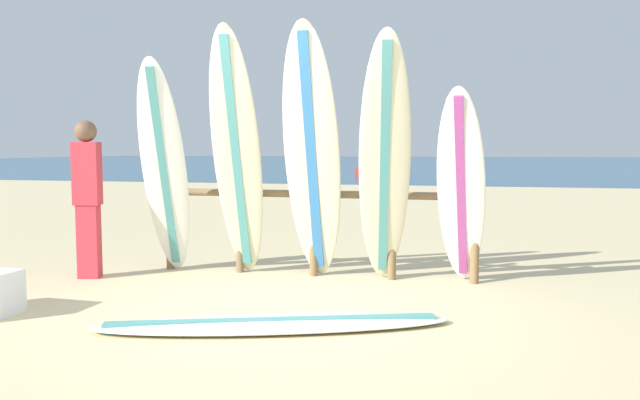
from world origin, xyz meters
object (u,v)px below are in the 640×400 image
(surfboard_leaning_far_left, at_px, (164,171))
(small_boat_offshore, at_px, (378,171))
(surfboard_leaning_left, at_px, (237,156))
(surfboard_lying_on_sand, at_px, (273,324))
(surfboard_rack, at_px, (314,216))
(surfboard_leaning_center_right, at_px, (461,190))
(surfboard_leaning_center, at_px, (385,164))
(surfboard_leaning_center_left, at_px, (312,155))
(beachgoer_standing, at_px, (87,192))

(surfboard_leaning_far_left, relative_size, small_boat_offshore, 0.86)
(surfboard_leaning_left, height_order, surfboard_lying_on_sand, surfboard_leaning_left)
(surfboard_rack, height_order, surfboard_leaning_center_right, surfboard_leaning_center_right)
(surfboard_rack, xyz_separation_m, surfboard_leaning_center_right, (1.53, -0.26, 0.33))
(surfboard_lying_on_sand, relative_size, small_boat_offshore, 1.04)
(surfboard_leaning_center, bearing_deg, surfboard_lying_on_sand, -112.89)
(surfboard_rack, relative_size, surfboard_leaning_center, 1.42)
(surfboard_rack, xyz_separation_m, surfboard_leaning_left, (-0.73, -0.36, 0.64))
(surfboard_leaning_center_left, relative_size, surfboard_lying_on_sand, 0.94)
(surfboard_lying_on_sand, height_order, beachgoer_standing, beachgoer_standing)
(surfboard_rack, xyz_separation_m, surfboard_leaning_center, (0.80, -0.40, 0.58))
(surfboard_rack, bearing_deg, surfboard_leaning_center_right, -9.45)
(surfboard_leaning_far_left, xyz_separation_m, small_boat_offshore, (-0.98, 24.40, -0.88))
(surfboard_rack, bearing_deg, surfboard_leaning_center, -26.49)
(beachgoer_standing, bearing_deg, surfboard_leaning_center, 4.50)
(small_boat_offshore, bearing_deg, surfboard_lying_on_sand, -84.17)
(surfboard_leaning_far_left, distance_m, surfboard_leaning_center_left, 1.58)
(surfboard_leaning_far_left, xyz_separation_m, surfboard_leaning_center_right, (3.05, 0.17, -0.17))
(surfboard_lying_on_sand, bearing_deg, surfboard_leaning_center_right, 50.77)
(surfboard_leaning_center_left, xyz_separation_m, surfboard_lying_on_sand, (0.10, -1.66, -1.26))
(surfboard_rack, height_order, surfboard_leaning_far_left, surfboard_leaning_far_left)
(surfboard_leaning_center, bearing_deg, surfboard_leaning_far_left, -179.41)
(surfboard_rack, distance_m, surfboard_leaning_center, 1.07)
(surfboard_rack, bearing_deg, surfboard_leaning_left, -153.71)
(surfboard_lying_on_sand, distance_m, small_boat_offshore, 26.06)
(surfboard_leaning_left, xyz_separation_m, surfboard_leaning_center_left, (0.78, 0.07, 0.01))
(surfboard_leaning_far_left, bearing_deg, surfboard_leaning_center, 0.59)
(surfboard_leaning_left, bearing_deg, surfboard_lying_on_sand, -61.08)
(surfboard_rack, height_order, beachgoer_standing, beachgoer_standing)
(surfboard_leaning_center_right, bearing_deg, surfboard_leaning_far_left, -176.81)
(surfboard_leaning_center_left, distance_m, surfboard_lying_on_sand, 2.09)
(surfboard_rack, distance_m, surfboard_leaning_center_right, 1.59)
(surfboard_leaning_far_left, relative_size, surfboard_lying_on_sand, 0.82)
(surfboard_lying_on_sand, relative_size, beachgoer_standing, 1.67)
(surfboard_leaning_center, xyz_separation_m, small_boat_offshore, (-3.30, 24.37, -0.96))
(surfboard_leaning_left, bearing_deg, beachgoer_standing, -169.65)
(surfboard_leaning_far_left, relative_size, surfboard_leaning_center_right, 1.17)
(surfboard_lying_on_sand, bearing_deg, surfboard_leaning_left, 118.92)
(surfboard_lying_on_sand, xyz_separation_m, beachgoer_standing, (-2.44, 1.31, 0.88))
(surfboard_leaning_center, relative_size, small_boat_offshore, 0.92)
(beachgoer_standing, bearing_deg, surfboard_leaning_left, 10.35)
(surfboard_rack, xyz_separation_m, beachgoer_standing, (-2.29, -0.64, 0.27))
(surfboard_leaning_center_left, relative_size, small_boat_offshore, 0.98)
(surfboard_leaning_left, distance_m, beachgoer_standing, 1.63)
(surfboard_rack, distance_m, surfboard_leaning_far_left, 1.65)
(surfboard_leaning_center, bearing_deg, surfboard_leaning_left, 178.46)
(surfboard_leaning_left, xyz_separation_m, small_boat_offshore, (-1.77, 24.33, -1.03))
(surfboard_leaning_center_left, xyz_separation_m, surfboard_leaning_center_right, (1.48, 0.03, -0.33))
(surfboard_leaning_far_left, distance_m, surfboard_leaning_center, 2.32)
(surfboard_leaning_far_left, bearing_deg, surfboard_leaning_center_right, 3.19)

